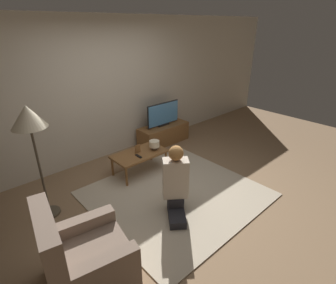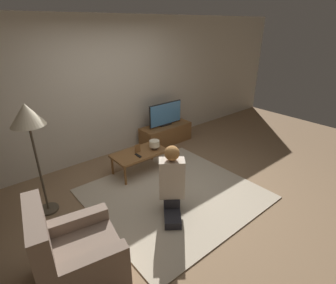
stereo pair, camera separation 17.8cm
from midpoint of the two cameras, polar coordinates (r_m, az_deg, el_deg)
The scene contains 12 objects.
ground_plane at distance 4.18m, azimuth 2.49°, elevation -11.31°, with size 10.00×10.00×0.00m, color #896B4C.
wall_back at distance 5.11m, azimuth -12.20°, elevation 11.03°, with size 10.00×0.06×2.60m.
rug at distance 4.17m, azimuth 2.49°, elevation -11.22°, with size 2.42×2.27×0.02m.
tv_stand at distance 5.79m, azimuth 0.38°, elevation 1.77°, with size 1.15×0.45×0.41m.
tv at distance 5.63m, azimuth 0.37°, elevation 6.10°, with size 0.84×0.08×0.50m.
coffee_table at distance 4.60m, azimuth -5.16°, elevation -2.73°, with size 0.94×0.51×0.39m.
floor_lamp at distance 3.59m, azimuth -26.97°, elevation 4.11°, with size 0.42×0.42×1.58m.
armchair at distance 2.99m, azimuth -17.69°, elevation -22.86°, with size 0.91×0.90×0.96m.
person_kneeling at distance 3.55m, azimuth 2.28°, elevation -8.44°, with size 0.69×0.79×1.01m.
picture_frame at distance 4.56m, azimuth -5.53°, elevation -1.40°, with size 0.11×0.01×0.15m.
table_lamp at distance 4.63m, azimuth -1.87°, elevation -0.48°, with size 0.18×0.18×0.17m.
remote at distance 4.46m, azimuth -5.39°, elevation -2.97°, with size 0.04×0.15×0.02m.
Camera 2 is at (-2.24, -2.54, 2.45)m, focal length 28.00 mm.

